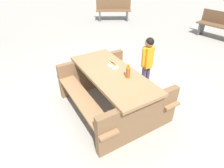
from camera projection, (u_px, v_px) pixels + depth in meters
name	position (u px, v px, depth m)	size (l,w,h in m)	color
ground_plane	(112.00, 107.00, 3.51)	(30.00, 30.00, 0.00)	gray
picnic_table	(112.00, 88.00, 3.26)	(2.03, 1.71, 0.75)	olive
soda_bottle	(128.00, 72.00, 2.91)	(0.07, 0.07, 0.22)	brown
hotdog_tray	(113.00, 65.00, 3.24)	(0.19, 0.13, 0.08)	white
child_in_coat	(148.00, 57.00, 3.65)	(0.18, 0.27, 1.11)	#3F334C
park_bench_near	(113.00, 10.00, 8.21)	(1.27, 1.40, 0.85)	brown
park_bench_mid	(221.00, 25.00, 6.29)	(1.51, 0.45, 0.85)	brown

